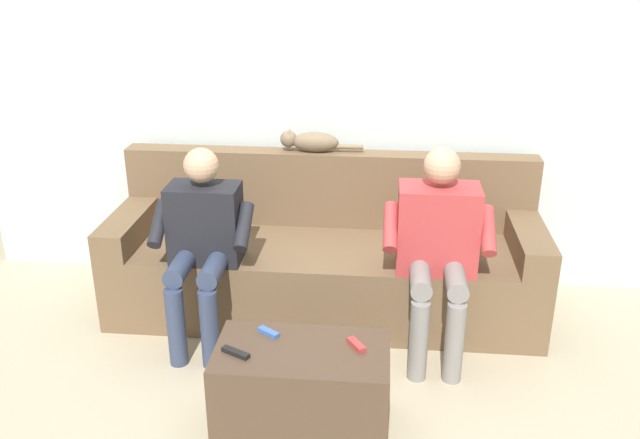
{
  "coord_description": "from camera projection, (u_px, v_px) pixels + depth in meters",
  "views": [
    {
      "loc": [
        -0.33,
        3.58,
        2.12
      ],
      "look_at": [
        0.0,
        0.18,
        0.71
      ],
      "focal_mm": 38.06,
      "sensor_mm": 36.0,
      "label": 1
    }
  ],
  "objects": [
    {
      "name": "ground_plane",
      "position": [
        312.0,
        373.0,
        3.58
      ],
      "size": [
        8.0,
        8.0,
        0.0
      ],
      "primitive_type": "plane",
      "color": "tan"
    },
    {
      "name": "remote_blue",
      "position": [
        269.0,
        332.0,
        3.15
      ],
      "size": [
        0.11,
        0.09,
        0.02
      ],
      "primitive_type": "cube",
      "rotation": [
        0.0,
        0.0,
        5.68
      ],
      "color": "#3860B7",
      "rests_on": "coffee_table"
    },
    {
      "name": "person_right_seated",
      "position": [
        202.0,
        236.0,
        3.69
      ],
      "size": [
        0.54,
        0.54,
        1.1
      ],
      "color": "black",
      "rests_on": "ground"
    },
    {
      "name": "couch",
      "position": [
        325.0,
        261.0,
        4.13
      ],
      "size": [
        2.54,
        0.8,
        0.92
      ],
      "color": "brown",
      "rests_on": "ground"
    },
    {
      "name": "coffee_table",
      "position": [
        302.0,
        388.0,
        3.12
      ],
      "size": [
        0.79,
        0.44,
        0.42
      ],
      "color": "#4C3828",
      "rests_on": "ground"
    },
    {
      "name": "remote_red",
      "position": [
        356.0,
        345.0,
        3.05
      ],
      "size": [
        0.09,
        0.11,
        0.02
      ],
      "primitive_type": "cube",
      "rotation": [
        0.0,
        0.0,
        2.16
      ],
      "color": "#B73333",
      "rests_on": "coffee_table"
    },
    {
      "name": "person_left_seated",
      "position": [
        438.0,
        241.0,
        3.59
      ],
      "size": [
        0.58,
        0.56,
        1.14
      ],
      "color": "#B23838",
      "rests_on": "ground"
    },
    {
      "name": "back_wall",
      "position": [
        332.0,
        77.0,
        4.16
      ],
      "size": [
        4.66,
        0.06,
        2.68
      ],
      "primitive_type": "cube",
      "color": "silver",
      "rests_on": "ground"
    },
    {
      "name": "remote_black",
      "position": [
        236.0,
        353.0,
        3.0
      ],
      "size": [
        0.14,
        0.09,
        0.02
      ],
      "primitive_type": "cube",
      "rotation": [
        0.0,
        0.0,
        5.81
      ],
      "color": "black",
      "rests_on": "coffee_table"
    },
    {
      "name": "cat_on_backrest",
      "position": [
        311.0,
        141.0,
        4.13
      ],
      "size": [
        0.51,
        0.12,
        0.13
      ],
      "color": "#756047",
      "rests_on": "couch"
    }
  ]
}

